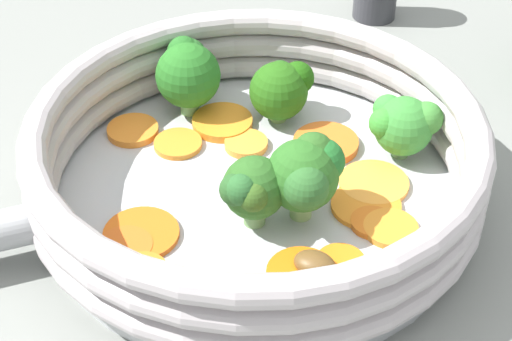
# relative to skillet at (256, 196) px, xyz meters

# --- Properties ---
(ground_plane) EXTENTS (4.00, 4.00, 0.00)m
(ground_plane) POSITION_rel_skillet_xyz_m (0.00, 0.00, -0.01)
(ground_plane) COLOR gray
(skillet) EXTENTS (0.28, 0.28, 0.01)m
(skillet) POSITION_rel_skillet_xyz_m (0.00, 0.00, 0.00)
(skillet) COLOR #B2B5B7
(skillet) RESTS_ON ground_plane
(skillet_rim_wall) EXTENTS (0.30, 0.30, 0.06)m
(skillet_rim_wall) POSITION_rel_skillet_xyz_m (0.00, 0.00, 0.04)
(skillet_rim_wall) COLOR #B8AFB1
(skillet_rim_wall) RESTS_ON skillet
(skillet_rivet_left) EXTENTS (0.01, 0.01, 0.01)m
(skillet_rivet_left) POSITION_rel_skillet_xyz_m (-0.08, 0.11, 0.01)
(skillet_rivet_left) COLOR #B2B6BB
(skillet_rivet_left) RESTS_ON skillet
(skillet_rivet_right) EXTENTS (0.01, 0.01, 0.01)m
(skillet_rivet_right) POSITION_rel_skillet_xyz_m (-0.11, 0.07, 0.01)
(skillet_rivet_right) COLOR #B5B8B2
(skillet_rivet_right) RESTS_ON skillet
(carrot_slice_0) EXTENTS (0.04, 0.04, 0.00)m
(carrot_slice_0) POSITION_rel_skillet_xyz_m (-0.09, 0.05, 0.01)
(carrot_slice_0) COLOR orange
(carrot_slice_0) RESTS_ON skillet
(carrot_slice_1) EXTENTS (0.04, 0.04, 0.01)m
(carrot_slice_1) POSITION_rel_skillet_xyz_m (-0.10, 0.02, 0.01)
(carrot_slice_1) COLOR orange
(carrot_slice_1) RESTS_ON skillet
(carrot_slice_2) EXTENTS (0.06, 0.06, 0.00)m
(carrot_slice_2) POSITION_rel_skillet_xyz_m (0.04, -0.07, 0.01)
(carrot_slice_2) COLOR #F99A38
(carrot_slice_2) RESTS_ON skillet
(carrot_slice_3) EXTENTS (0.05, 0.05, 0.00)m
(carrot_slice_3) POSITION_rel_skillet_xyz_m (0.01, -0.07, 0.01)
(carrot_slice_3) COLOR orange
(carrot_slice_3) RESTS_ON skillet
(carrot_slice_4) EXTENTS (0.05, 0.05, 0.00)m
(carrot_slice_4) POSITION_rel_skillet_xyz_m (0.02, 0.07, 0.01)
(carrot_slice_4) COLOR orange
(carrot_slice_4) RESTS_ON skillet
(carrot_slice_5) EXTENTS (0.06, 0.06, 0.01)m
(carrot_slice_5) POSITION_rel_skillet_xyz_m (0.05, 0.05, 0.01)
(carrot_slice_5) COLOR orange
(carrot_slice_5) RESTS_ON skillet
(carrot_slice_6) EXTENTS (0.05, 0.05, 0.00)m
(carrot_slice_6) POSITION_rel_skillet_xyz_m (-0.07, 0.04, 0.01)
(carrot_slice_6) COLOR orange
(carrot_slice_6) RESTS_ON skillet
(carrot_slice_7) EXTENTS (0.05, 0.05, 0.00)m
(carrot_slice_7) POSITION_rel_skillet_xyz_m (0.00, -0.09, 0.01)
(carrot_slice_7) COLOR orange
(carrot_slice_7) RESTS_ON skillet
(carrot_slice_8) EXTENTS (0.03, 0.03, 0.00)m
(carrot_slice_8) POSITION_rel_skillet_xyz_m (-0.04, -0.08, 0.01)
(carrot_slice_8) COLOR orange
(carrot_slice_8) RESTS_ON skillet
(carrot_slice_9) EXTENTS (0.05, 0.05, 0.01)m
(carrot_slice_9) POSITION_rel_skillet_xyz_m (0.02, 0.11, 0.01)
(carrot_slice_9) COLOR orange
(carrot_slice_9) RESTS_ON skillet
(carrot_slice_10) EXTENTS (0.06, 0.06, 0.00)m
(carrot_slice_10) POSITION_rel_skillet_xyz_m (-0.06, -0.06, 0.01)
(carrot_slice_10) COLOR orange
(carrot_slice_10) RESTS_ON skillet
(carrot_slice_11) EXTENTS (0.06, 0.06, 0.01)m
(carrot_slice_11) POSITION_rel_skillet_xyz_m (0.06, -0.02, 0.01)
(carrot_slice_11) COLOR orange
(carrot_slice_11) RESTS_ON skillet
(carrot_slice_12) EXTENTS (0.04, 0.04, 0.00)m
(carrot_slice_12) POSITION_rel_skillet_xyz_m (-0.00, -0.08, 0.01)
(carrot_slice_12) COLOR orange
(carrot_slice_12) RESTS_ON skillet
(carrot_slice_13) EXTENTS (0.04, 0.04, 0.00)m
(carrot_slice_13) POSITION_rel_skillet_xyz_m (0.04, 0.03, 0.01)
(carrot_slice_13) COLOR orange
(carrot_slice_13) RESTS_ON skillet
(broccoli_floret_0) EXTENTS (0.04, 0.05, 0.05)m
(broccoli_floret_0) POSITION_rel_skillet_xyz_m (0.08, -0.07, 0.03)
(broccoli_floret_0) COLOR #658F56
(broccoli_floret_0) RESTS_ON skillet
(broccoli_floret_1) EXTENTS (0.05, 0.05, 0.06)m
(broccoli_floret_1) POSITION_rel_skillet_xyz_m (0.06, 0.09, 0.04)
(broccoli_floret_1) COLOR #7CB263
(broccoli_floret_1) RESTS_ON skillet
(broccoli_floret_2) EXTENTS (0.06, 0.05, 0.06)m
(broccoli_floret_2) POSITION_rel_skillet_xyz_m (-0.01, -0.04, 0.04)
(broccoli_floret_2) COLOR #7FA760
(broccoli_floret_2) RESTS_ON skillet
(broccoli_floret_3) EXTENTS (0.04, 0.04, 0.05)m
(broccoli_floret_3) POSITION_rel_skillet_xyz_m (-0.03, -0.01, 0.04)
(broccoli_floret_3) COLOR #6E9759
(broccoli_floret_3) RESTS_ON skillet
(broccoli_floret_4) EXTENTS (0.05, 0.04, 0.05)m
(broccoli_floret_4) POSITION_rel_skillet_xyz_m (0.08, 0.02, 0.03)
(broccoli_floret_4) COLOR #81A35D
(broccoli_floret_4) RESTS_ON skillet
(mushroom_piece_0) EXTENTS (0.02, 0.03, 0.01)m
(mushroom_piece_0) POSITION_rel_skillet_xyz_m (-0.05, -0.07, 0.01)
(mushroom_piece_0) COLOR brown
(mushroom_piece_0) RESTS_ON skillet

